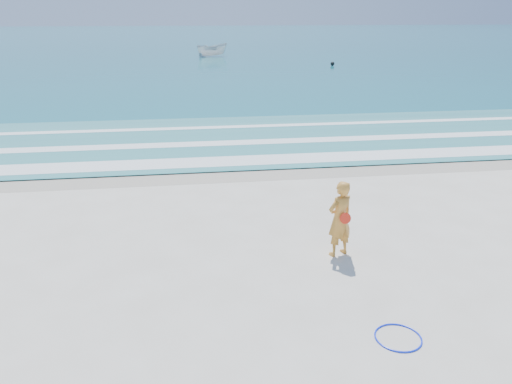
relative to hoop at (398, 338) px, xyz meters
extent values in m
plane|color=silver|center=(-1.76, 1.48, -0.02)|extent=(400.00, 400.00, 0.00)
cube|color=#B2A893|center=(-1.76, 10.48, -0.01)|extent=(400.00, 2.40, 0.00)
cube|color=#19727F|center=(-1.76, 106.48, 0.00)|extent=(400.00, 190.00, 0.04)
cube|color=#59B7AD|center=(-1.76, 15.48, 0.03)|extent=(400.00, 10.00, 0.01)
cube|color=white|center=(-1.76, 11.78, 0.04)|extent=(400.00, 1.40, 0.01)
cube|color=white|center=(-1.76, 14.68, 0.04)|extent=(400.00, 0.90, 0.01)
cube|color=white|center=(-1.76, 17.98, 0.04)|extent=(400.00, 0.60, 0.01)
torus|color=#0E2BFF|center=(0.00, 0.00, 0.00)|extent=(1.09, 1.09, 0.03)
imported|color=silver|center=(0.11, 60.34, 0.84)|extent=(4.54, 2.94, 1.64)
sphere|color=black|center=(12.41, 46.80, 0.24)|extent=(0.43, 0.43, 0.43)
imported|color=orange|center=(-0.12, 3.43, 0.94)|extent=(0.83, 0.70, 1.92)
cylinder|color=#FB2C16|center=(-0.04, 3.25, 1.02)|extent=(0.27, 0.08, 0.27)
camera|label=1|loc=(-3.69, -7.29, 5.69)|focal=35.00mm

